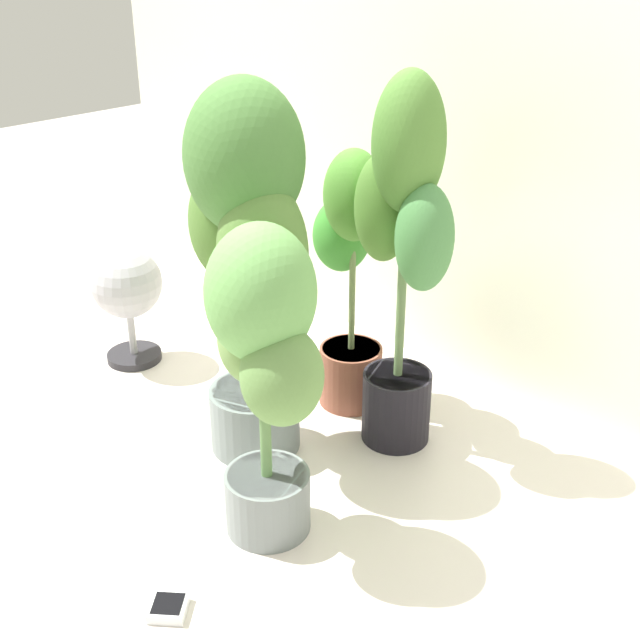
{
  "coord_description": "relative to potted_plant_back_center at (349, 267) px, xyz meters",
  "views": [
    {
      "loc": [
        1.59,
        -1.13,
        1.39
      ],
      "look_at": [
        0.17,
        0.23,
        0.4
      ],
      "focal_mm": 47.46,
      "sensor_mm": 36.0,
      "label": 1
    }
  ],
  "objects": [
    {
      "name": "potted_plant_back_center",
      "position": [
        0.0,
        0.0,
        0.0
      ],
      "size": [
        0.28,
        0.24,
        0.79
      ],
      "color": "brown",
      "rests_on": "ground"
    },
    {
      "name": "potted_plant_center",
      "position": [
        -0.0,
        -0.37,
        0.19
      ],
      "size": [
        0.47,
        0.39,
        1.02
      ],
      "color": "slate",
      "rests_on": "ground"
    },
    {
      "name": "potted_plant_back_right",
      "position": [
        0.24,
        -0.05,
        0.16
      ],
      "size": [
        0.33,
        0.24,
        1.03
      ],
      "color": "black",
      "rests_on": "ground"
    },
    {
      "name": "mylar_back_wall",
      "position": [
        -0.03,
        0.38,
        0.56
      ],
      "size": [
        3.2,
        0.01,
        2.0
      ],
      "primitive_type": "cube",
      "color": "silver",
      "rests_on": "ground"
    },
    {
      "name": "potted_plant_front_right",
      "position": [
        0.3,
        -0.57,
        0.05
      ],
      "size": [
        0.39,
        0.36,
        0.79
      ],
      "color": "gray",
      "rests_on": "ground"
    },
    {
      "name": "ground_plane",
      "position": [
        -0.03,
        -0.48,
        -0.44
      ],
      "size": [
        8.0,
        8.0,
        0.0
      ],
      "primitive_type": "plane",
      "color": "silver",
      "rests_on": "ground"
    },
    {
      "name": "floor_fan",
      "position": [
        -0.66,
        -0.34,
        -0.17
      ],
      "size": [
        0.32,
        0.32,
        0.4
      ],
      "rotation": [
        0.0,
        0.0,
        2.21
      ],
      "color": "#28262B",
      "rests_on": "ground"
    },
    {
      "name": "hygrometer_box",
      "position": [
        0.35,
        -0.91,
        -0.43
      ],
      "size": [
        0.11,
        0.11,
        0.03
      ],
      "rotation": [
        0.0,
        0.0,
        2.3
      ],
      "color": "white",
      "rests_on": "ground"
    }
  ]
}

